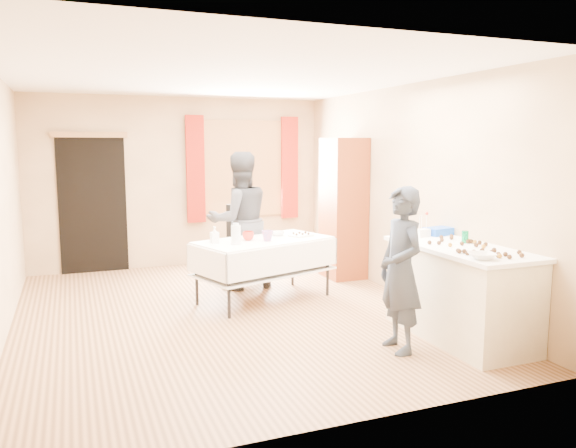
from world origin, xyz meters
name	(u,v)px	position (x,y,z in m)	size (l,w,h in m)	color
floor	(229,314)	(0.00, 0.00, -0.01)	(4.50, 5.50, 0.02)	#9E7047
ceiling	(225,75)	(0.00, 0.00, 2.61)	(4.50, 5.50, 0.02)	white
wall_back	(180,182)	(0.00, 2.76, 1.30)	(4.50, 0.02, 2.60)	tan
wall_front	(340,236)	(0.00, -2.76, 1.30)	(4.50, 0.02, 2.60)	tan
wall_right	(404,192)	(2.26, 0.00, 1.30)	(0.02, 5.50, 2.60)	tan
window_frame	(243,168)	(1.00, 2.72, 1.50)	(1.32, 0.06, 1.52)	olive
window_pane	(243,168)	(1.00, 2.71, 1.50)	(1.20, 0.02, 1.40)	white
curtain_left	(195,169)	(0.22, 2.67, 1.50)	(0.28, 0.06, 1.65)	maroon
curtain_right	(290,168)	(1.78, 2.67, 1.50)	(0.28, 0.06, 1.65)	maroon
doorway	(93,205)	(-1.30, 2.73, 1.00)	(0.95, 0.04, 2.00)	black
door_lintel	(89,135)	(-1.30, 2.70, 2.02)	(1.05, 0.06, 0.08)	olive
cabinet	(343,208)	(1.99, 1.12, 0.99)	(0.50, 0.60, 1.97)	brown
counter	(460,292)	(1.89, -1.59, 0.45)	(0.76, 1.61, 0.91)	beige
party_table	(264,264)	(0.55, 0.36, 0.44)	(1.82, 1.32, 0.75)	black
chair	(244,257)	(0.64, 1.50, 0.31)	(0.47, 0.47, 1.04)	black
girl	(401,270)	(1.16, -1.68, 0.76)	(0.38, 0.56, 1.51)	#222A3A
woman	(240,221)	(0.44, 1.04, 0.89)	(0.91, 0.73, 1.79)	black
soda_can	(465,237)	(2.04, -1.46, 0.97)	(0.07, 0.07, 0.12)	#048845
mixing_bowl	(482,256)	(1.65, -2.16, 0.94)	(0.28, 0.28, 0.05)	white
foam_block	(422,233)	(1.87, -0.98, 0.95)	(0.15, 0.10, 0.08)	white
blue_basket	(439,231)	(2.10, -0.94, 0.95)	(0.30, 0.20, 0.08)	blue
pitcher	(236,235)	(0.14, 0.15, 0.86)	(0.11, 0.11, 0.22)	silver
cup_red	(248,236)	(0.35, 0.36, 0.80)	(0.15, 0.15, 0.11)	red
cup_rainbow	(267,236)	(0.55, 0.23, 0.81)	(0.18, 0.18, 0.12)	red
small_bowl	(278,233)	(0.80, 0.57, 0.78)	(0.22, 0.22, 0.05)	white
pastry_tray	(301,235)	(1.05, 0.42, 0.76)	(0.28, 0.20, 0.02)	white
bottle	(215,235)	(-0.07, 0.32, 0.85)	(0.09, 0.10, 0.19)	white
cake_balls	(476,247)	(1.90, -1.79, 0.93)	(0.52, 1.12, 0.04)	#3F2314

